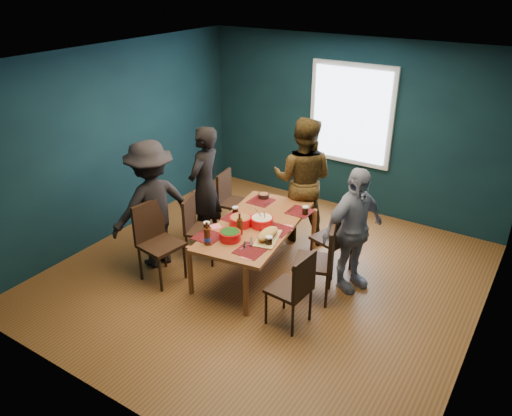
{
  "coord_description": "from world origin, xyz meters",
  "views": [
    {
      "loc": [
        2.81,
        -4.62,
        3.6
      ],
      "look_at": [
        -0.15,
        0.01,
        0.93
      ],
      "focal_mm": 35.0,
      "sensor_mm": 36.0,
      "label": 1
    }
  ],
  "objects_px": {
    "person_far_left": "(205,186)",
    "person_back": "(303,180)",
    "chair_left_mid": "(197,224)",
    "person_right": "(353,230)",
    "bowl_salad": "(240,221)",
    "chair_left_near": "(155,235)",
    "chair_right_mid": "(322,256)",
    "bowl_herbs": "(230,235)",
    "chair_right_far": "(338,235)",
    "chair_left_far": "(230,197)",
    "cutting_board": "(268,235)",
    "bowl_dumpling": "(262,221)",
    "person_near_left": "(152,205)",
    "dining_table": "(256,228)",
    "chair_right_near": "(296,285)"
  },
  "relations": [
    {
      "from": "person_far_left",
      "to": "person_back",
      "type": "bearing_deg",
      "value": 121.05
    },
    {
      "from": "chair_left_mid",
      "to": "person_right",
      "type": "height_order",
      "value": "person_right"
    },
    {
      "from": "chair_left_mid",
      "to": "bowl_salad",
      "type": "distance_m",
      "value": 0.74
    },
    {
      "from": "chair_left_near",
      "to": "chair_right_mid",
      "type": "xyz_separation_m",
      "value": [
        1.94,
        0.7,
        -0.02
      ]
    },
    {
      "from": "person_far_left",
      "to": "bowl_herbs",
      "type": "distance_m",
      "value": 1.28
    },
    {
      "from": "chair_right_far",
      "to": "chair_left_far",
      "type": "bearing_deg",
      "value": -170.98
    },
    {
      "from": "chair_left_near",
      "to": "cutting_board",
      "type": "height_order",
      "value": "chair_left_near"
    },
    {
      "from": "chair_left_mid",
      "to": "person_far_left",
      "type": "xyz_separation_m",
      "value": [
        -0.19,
        0.45,
        0.33
      ]
    },
    {
      "from": "bowl_dumpling",
      "to": "cutting_board",
      "type": "bearing_deg",
      "value": -46.54
    },
    {
      "from": "chair_right_far",
      "to": "bowl_salad",
      "type": "relative_size",
      "value": 3.39
    },
    {
      "from": "chair_right_mid",
      "to": "person_far_left",
      "type": "distance_m",
      "value": 2.04
    },
    {
      "from": "chair_left_mid",
      "to": "chair_left_far",
      "type": "bearing_deg",
      "value": 78.23
    },
    {
      "from": "person_far_left",
      "to": "person_near_left",
      "type": "distance_m",
      "value": 0.86
    },
    {
      "from": "chair_left_far",
      "to": "chair_left_mid",
      "type": "bearing_deg",
      "value": -91.54
    },
    {
      "from": "chair_left_mid",
      "to": "bowl_herbs",
      "type": "relative_size",
      "value": 3.48
    },
    {
      "from": "dining_table",
      "to": "person_right",
      "type": "bearing_deg",
      "value": 8.1
    },
    {
      "from": "person_far_left",
      "to": "bowl_dumpling",
      "type": "bearing_deg",
      "value": 68.17
    },
    {
      "from": "person_back",
      "to": "person_near_left",
      "type": "height_order",
      "value": "person_back"
    },
    {
      "from": "chair_left_far",
      "to": "bowl_dumpling",
      "type": "height_order",
      "value": "bowl_dumpling"
    },
    {
      "from": "person_near_left",
      "to": "bowl_dumpling",
      "type": "relative_size",
      "value": 6.01
    },
    {
      "from": "chair_left_far",
      "to": "person_far_left",
      "type": "bearing_deg",
      "value": -107.61
    },
    {
      "from": "chair_left_mid",
      "to": "chair_right_mid",
      "type": "xyz_separation_m",
      "value": [
        1.8,
        0.07,
        0.05
      ]
    },
    {
      "from": "cutting_board",
      "to": "chair_left_near",
      "type": "bearing_deg",
      "value": -173.56
    },
    {
      "from": "chair_left_mid",
      "to": "chair_right_near",
      "type": "distance_m",
      "value": 1.87
    },
    {
      "from": "chair_right_far",
      "to": "cutting_board",
      "type": "bearing_deg",
      "value": -108.4
    },
    {
      "from": "chair_right_far",
      "to": "person_far_left",
      "type": "xyz_separation_m",
      "value": [
        -1.92,
        -0.24,
        0.3
      ]
    },
    {
      "from": "chair_left_mid",
      "to": "chair_right_near",
      "type": "xyz_separation_m",
      "value": [
        1.79,
        -0.54,
        0.01
      ]
    },
    {
      "from": "chair_left_near",
      "to": "bowl_dumpling",
      "type": "bearing_deg",
      "value": 43.85
    },
    {
      "from": "bowl_herbs",
      "to": "chair_left_mid",
      "type": "bearing_deg",
      "value": 156.24
    },
    {
      "from": "chair_left_near",
      "to": "person_far_left",
      "type": "relative_size",
      "value": 0.6
    },
    {
      "from": "person_right",
      "to": "bowl_herbs",
      "type": "distance_m",
      "value": 1.45
    },
    {
      "from": "dining_table",
      "to": "bowl_herbs",
      "type": "distance_m",
      "value": 0.52
    },
    {
      "from": "chair_left_far",
      "to": "bowl_herbs",
      "type": "relative_size",
      "value": 3.51
    },
    {
      "from": "chair_left_near",
      "to": "bowl_salad",
      "type": "relative_size",
      "value": 3.65
    },
    {
      "from": "chair_left_far",
      "to": "chair_right_mid",
      "type": "xyz_separation_m",
      "value": [
        1.91,
        -0.86,
        0.05
      ]
    },
    {
      "from": "dining_table",
      "to": "chair_left_near",
      "type": "relative_size",
      "value": 1.91
    },
    {
      "from": "chair_left_far",
      "to": "chair_left_near",
      "type": "bearing_deg",
      "value": -99.66
    },
    {
      "from": "dining_table",
      "to": "chair_left_near",
      "type": "xyz_separation_m",
      "value": [
        -0.99,
        -0.77,
        -0.04
      ]
    },
    {
      "from": "chair_left_near",
      "to": "person_near_left",
      "type": "relative_size",
      "value": 0.6
    },
    {
      "from": "chair_right_far",
      "to": "chair_right_mid",
      "type": "xyz_separation_m",
      "value": [
        0.07,
        -0.61,
        0.02
      ]
    },
    {
      "from": "chair_left_near",
      "to": "person_back",
      "type": "relative_size",
      "value": 0.56
    },
    {
      "from": "chair_right_near",
      "to": "dining_table",
      "type": "bearing_deg",
      "value": 148.8
    },
    {
      "from": "chair_right_far",
      "to": "person_back",
      "type": "relative_size",
      "value": 0.52
    },
    {
      "from": "chair_right_far",
      "to": "bowl_herbs",
      "type": "bearing_deg",
      "value": -114.86
    },
    {
      "from": "person_right",
      "to": "dining_table",
      "type": "bearing_deg",
      "value": 129.72
    },
    {
      "from": "dining_table",
      "to": "person_near_left",
      "type": "relative_size",
      "value": 1.14
    },
    {
      "from": "bowl_herbs",
      "to": "person_near_left",
      "type": "bearing_deg",
      "value": -178.45
    },
    {
      "from": "chair_right_mid",
      "to": "person_right",
      "type": "relative_size",
      "value": 0.62
    },
    {
      "from": "bowl_herbs",
      "to": "bowl_salad",
      "type": "bearing_deg",
      "value": 105.89
    },
    {
      "from": "chair_left_near",
      "to": "chair_right_near",
      "type": "xyz_separation_m",
      "value": [
        1.94,
        0.08,
        -0.06
      ]
    }
  ]
}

